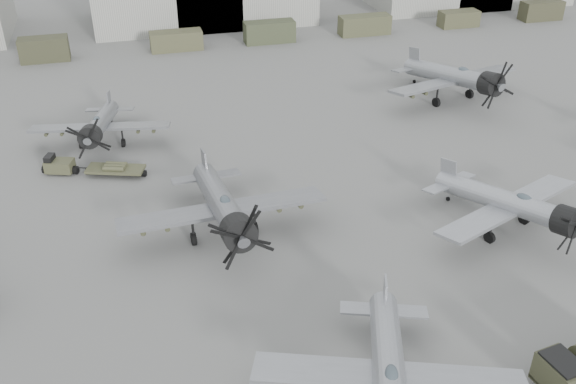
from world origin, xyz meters
name	(u,v)px	position (x,y,z in m)	size (l,w,h in m)	color
ground	(381,331)	(0.00, 0.00, 0.00)	(220.00, 220.00, 0.00)	#5F5F5C
support_truck_2	(44,49)	(-19.39, 50.00, 1.31)	(5.26, 2.20, 2.61)	#373825
support_truck_3	(176,41)	(-4.91, 50.00, 1.09)	(5.97, 2.20, 2.18)	#4A4A30
support_truck_4	(269,32)	(6.16, 50.00, 1.25)	(6.00, 2.20, 2.50)	#3A412A
support_truck_5	(365,25)	(18.26, 50.00, 1.17)	(6.32, 2.20, 2.33)	#46482F
support_truck_6	(459,19)	(31.15, 50.00, 1.00)	(5.03, 2.20, 2.01)	#45462D
support_truck_7	(541,10)	(43.20, 50.00, 1.22)	(5.52, 2.20, 2.44)	#3A3A26
aircraft_near_1	(389,377)	(-1.85, -5.06, 2.25)	(12.28, 11.08, 4.96)	#96999E
aircraft_mid_1	(224,208)	(-6.45, 10.54, 2.43)	(13.36, 12.02, 5.35)	gray
aircraft_mid_2	(514,205)	(11.57, 6.40, 2.20)	(11.91, 10.76, 4.83)	#A0A3A9
aircraft_far_0	(99,125)	(-13.82, 26.18, 2.05)	(11.36, 10.22, 4.51)	gray
aircraft_far_1	(457,77)	(18.64, 27.30, 2.52)	(13.92, 12.53, 5.54)	gray
tug_trailer	(81,167)	(-15.45, 22.08, 0.57)	(7.54, 3.84, 1.51)	#45472E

